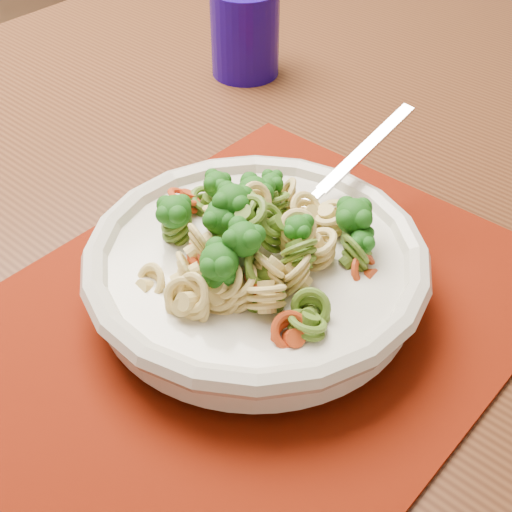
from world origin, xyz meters
TOP-DOWN VIEW (x-y plane):
  - dining_table at (0.12, -0.79)m, footprint 1.62×1.22m
  - placemat at (0.08, -0.96)m, footprint 0.51×0.44m
  - pasta_bowl at (0.10, -0.94)m, footprint 0.26×0.26m
  - pasta_broccoli_heap at (0.10, -0.94)m, footprint 0.22×0.22m
  - fork at (0.15, -0.92)m, footprint 0.18×0.04m
  - tumbler at (0.31, -0.62)m, footprint 0.08×0.08m

SIDE VIEW (x-z plane):
  - dining_table at x=0.12m, z-range 0.27..1.00m
  - placemat at x=0.08m, z-range 0.72..0.73m
  - pasta_bowl at x=0.10m, z-range 0.73..0.78m
  - fork at x=0.15m, z-range 0.73..0.81m
  - pasta_broccoli_heap at x=0.10m, z-range 0.74..0.80m
  - tumbler at x=0.31m, z-range 0.72..0.82m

